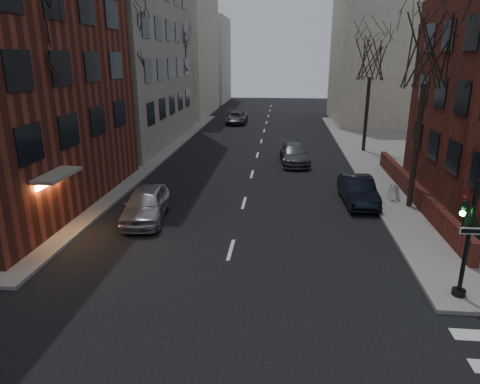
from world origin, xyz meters
The scene contains 18 objects.
low_wall_right centered at (9.30, 19.00, 0.65)m, with size 0.35×16.00×1.00m, color #572019.
building_distant_la centered at (-15.00, 55.00, 9.00)m, with size 14.00×16.00×18.00m, color beige.
building_distant_ra centered at (15.00, 50.00, 8.00)m, with size 14.00×14.00×16.00m, color beige.
building_distant_lb centered at (-13.00, 72.00, 7.00)m, with size 10.00×12.00×14.00m, color beige.
traffic_signal centered at (7.94, 8.99, 1.91)m, with size 0.76×0.44×4.00m.
tree_left_a centered at (-8.80, 14.00, 8.47)m, with size 4.18×4.18×10.26m.
tree_left_b centered at (-8.80, 26.00, 8.91)m, with size 4.40×4.40×10.80m.
tree_left_c centered at (-8.80, 40.00, 8.03)m, with size 3.96×3.96×9.72m.
tree_right_a centered at (8.80, 18.00, 8.03)m, with size 3.96×3.96×9.72m.
tree_right_b centered at (8.80, 32.00, 7.59)m, with size 3.74×3.74×9.18m.
streetlamp_near centered at (-8.20, 22.00, 4.24)m, with size 0.36×0.36×6.28m.
streetlamp_far centered at (-8.20, 42.00, 4.24)m, with size 0.36×0.36×6.28m.
parked_sedan centered at (6.20, 18.61, 0.73)m, with size 1.55×4.45×1.47m, color black.
car_lane_silver centered at (-4.57, 15.04, 0.80)m, with size 1.89×4.70×1.60m, color #A0A1A6.
car_lane_gray centered at (2.93, 27.38, 0.72)m, with size 2.02×4.97×1.44m, color #45464B.
car_lane_far centered at (-3.51, 46.66, 0.68)m, with size 2.27×4.92×1.37m, color #3E3E43.
sandwich_board centered at (8.19, 18.93, 0.58)m, with size 0.38×0.53×0.85m, color silver.
evergreen_shrub centered at (9.95, 13.35, 1.05)m, with size 1.08×1.08×1.80m, color #163216.
Camera 1 is at (2.02, -4.18, 7.74)m, focal length 32.00 mm.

